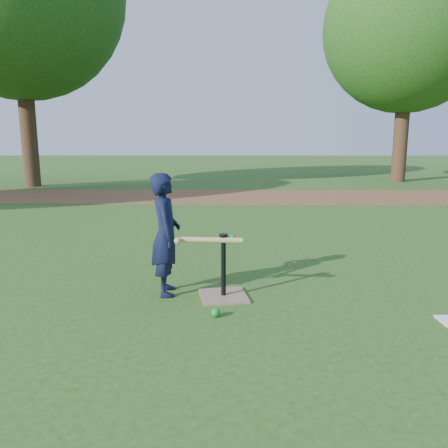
{
  "coord_description": "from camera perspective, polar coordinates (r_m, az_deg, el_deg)",
  "views": [
    {
      "loc": [
        0.43,
        -4.02,
        1.46
      ],
      "look_at": [
        0.36,
        0.22,
        0.65
      ],
      "focal_mm": 35.0,
      "sensor_mm": 36.0,
      "label": 1
    }
  ],
  "objects": [
    {
      "name": "ground",
      "position": [
        4.3,
        -4.89,
        -9.07
      ],
      "size": [
        80.0,
        80.0,
        0.0
      ],
      "primitive_type": "plane",
      "color": "#285116",
      "rests_on": "ground"
    },
    {
      "name": "dirt_strip",
      "position": [
        11.62,
        -1.18,
        3.65
      ],
      "size": [
        24.0,
        3.0,
        0.01
      ],
      "primitive_type": "cube",
      "color": "brown",
      "rests_on": "ground"
    },
    {
      "name": "child",
      "position": [
        4.18,
        -7.64,
        -1.38
      ],
      "size": [
        0.34,
        0.47,
        1.17
      ],
      "primitive_type": "imported",
      "rotation": [
        0.0,
        0.0,
        1.73
      ],
      "color": "black",
      "rests_on": "ground"
    },
    {
      "name": "wiffle_ball_ground",
      "position": [
        3.75,
        -1.11,
        -11.47
      ],
      "size": [
        0.08,
        0.08,
        0.08
      ],
      "primitive_type": "sphere",
      "color": "#0D942A",
      "rests_on": "ground"
    },
    {
      "name": "batting_tee",
      "position": [
        4.17,
        -0.07,
        -8.1
      ],
      "size": [
        0.5,
        0.5,
        0.61
      ],
      "color": "#8F745B",
      "rests_on": "ground"
    },
    {
      "name": "swing_action",
      "position": [
        4.03,
        -1.64,
        -2.07
      ],
      "size": [
        0.63,
        0.14,
        0.08
      ],
      "color": "tan",
      "rests_on": "ground"
    },
    {
      "name": "tree_right",
      "position": [
        17.56,
        23.0,
        22.63
      ],
      "size": [
        5.8,
        5.8,
        8.21
      ],
      "color": "#382316",
      "rests_on": "ground"
    }
  ]
}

